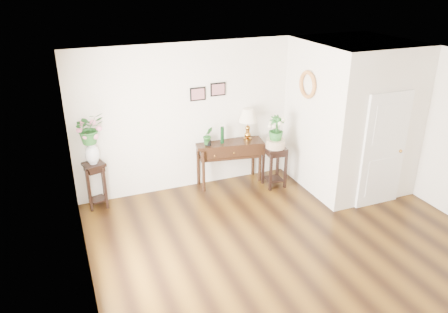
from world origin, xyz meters
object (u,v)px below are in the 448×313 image
console_table (229,162)px  table_lamp (248,122)px  plant_stand_b (274,167)px  plant_stand_a (96,185)px

console_table → table_lamp: size_ratio=2.08×
table_lamp → plant_stand_b: 1.01m
console_table → plant_stand_b: size_ratio=1.61×
plant_stand_b → table_lamp: bearing=129.5°
console_table → table_lamp: 0.88m
table_lamp → plant_stand_a: 3.06m
console_table → plant_stand_a: 2.57m
console_table → plant_stand_b: console_table is taller
console_table → plant_stand_a: size_ratio=1.54×
console_table → table_lamp: (0.39, 0.00, 0.79)m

